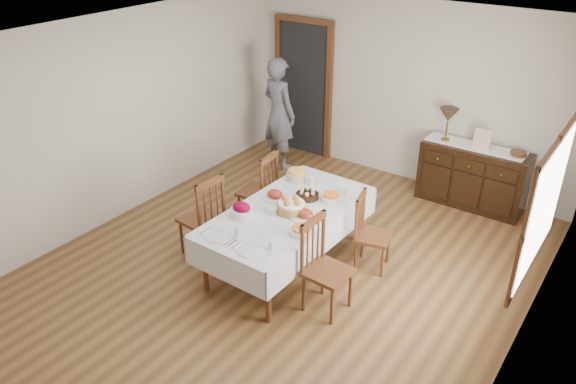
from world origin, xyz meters
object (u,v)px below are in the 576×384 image
Objects in this scene: person at (279,110)px; table_lamp at (448,116)px; chair_right_far at (370,232)px; chair_right_near at (324,265)px; sideboard at (473,176)px; dining_table at (287,217)px; chair_left_far at (260,189)px; chair_left_near at (204,216)px.

table_lamp is at bearing -156.17° from person.
chair_right_near is at bearing 164.00° from chair_right_far.
table_lamp reaches higher than sideboard.
dining_table is 2.75m from person.
chair_right_near is at bearing 52.98° from chair_left_far.
chair_right_near is 1.12× the size of chair_right_far.
dining_table is 2.10× the size of chair_right_near.
dining_table is 0.99m from chair_left_near.
table_lamp is (0.77, 2.62, 0.56)m from dining_table.
person is (-2.89, -0.47, 0.49)m from sideboard.
chair_left_far is at bearing -127.80° from table_lamp.
sideboard is 0.89m from table_lamp.
sideboard reaches higher than dining_table.
dining_table is 1.00m from chair_left_far.
chair_left_far is (0.10, 0.94, -0.02)m from chair_left_near.
dining_table is 2.90m from sideboard.
sideboard is at bearing -6.73° from chair_right_near.
sideboard is at bearing -157.57° from person.
chair_left_far is 1.85m from person.
chair_right_far is at bearing 0.13° from chair_right_near.
chair_left_far reaches higher than dining_table.
chair_left_far is at bearing 74.62° from chair_right_far.
chair_left_far is at bearing 179.91° from chair_left_near.
dining_table is 2.36× the size of chair_right_far.
person is (-0.86, 1.59, 0.41)m from chair_left_far.
table_lamp reaches higher than chair_left_far.
person is at bearing 42.43° from chair_right_far.
dining_table is 2.79m from table_lamp.
dining_table is 1.16× the size of person.
chair_left_far is at bearing 146.30° from dining_table.
chair_right_far is (1.58, -0.05, -0.05)m from chair_left_far.
dining_table is at bearing 110.80° from chair_right_far.
chair_right_near is 3.52m from person.
table_lamp is (-0.44, -0.01, 0.78)m from sideboard.
chair_left_far is 1.58m from chair_right_far.
person is at bearing -170.74° from sideboard.
chair_right_far is 0.49× the size of person.
chair_left_near reaches higher than dining_table.
table_lamp is at bearing -178.69° from sideboard.
person is at bearing -156.61° from chair_left_far.
sideboard is at bearing -25.78° from chair_right_far.
table_lamp is at bearing 1.54° from chair_right_near.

